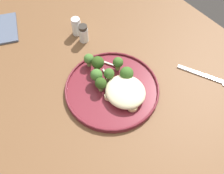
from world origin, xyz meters
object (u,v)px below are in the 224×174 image
seared_scallop_half_hidden (120,81)px  broccoli_floret_split_head (118,63)px  salt_shaker (76,26)px  dinner_plate (112,89)px  broccoli_floret_rear_charred (127,74)px  broccoli_floret_center_pile (101,84)px  broccoli_floret_left_leaning (109,74)px  seared_scallop_left_edge (132,106)px  dinner_fork (208,77)px  pepper_shaker (83,34)px  seared_scallop_right_edge (108,96)px  broccoli_floret_front_edge (98,63)px  seared_scallop_on_noodles (131,96)px  broccoli_floret_near_rim (96,75)px  folded_napkin (4,29)px  broccoli_floret_small_sprig (89,59)px

seared_scallop_half_hidden → broccoli_floret_split_head: broccoli_floret_split_head is taller
broccoli_floret_split_head → salt_shaker: size_ratio=0.73×
dinner_plate → broccoli_floret_rear_charred: (0.00, 0.06, 0.03)m
salt_shaker → broccoli_floret_center_pile: bearing=-18.0°
broccoli_floret_left_leaning → seared_scallop_left_edge: bearing=-3.8°
dinner_fork → salt_shaker: size_ratio=2.61×
broccoli_floret_split_head → salt_shaker: bearing=-177.8°
salt_shaker → pepper_shaker: size_ratio=1.00×
broccoli_floret_rear_charred → broccoli_floret_left_leaning: (-0.03, -0.04, 0.00)m
seared_scallop_right_edge → seared_scallop_left_edge: bearing=25.9°
seared_scallop_right_edge → broccoli_floret_front_edge: 0.12m
seared_scallop_left_edge → seared_scallop_half_hidden: seared_scallop_left_edge is taller
seared_scallop_on_noodles → pepper_shaker: bearing=173.8°
broccoli_floret_center_pile → salt_shaker: bearing=162.0°
seared_scallop_half_hidden → broccoli_floret_rear_charred: 0.03m
broccoli_floret_front_edge → pepper_shaker: size_ratio=0.85×
salt_shaker → broccoli_floret_split_head: bearing=2.2°
dinner_plate → salt_shaker: bearing=168.7°
seared_scallop_left_edge → seared_scallop_half_hidden: size_ratio=1.13×
seared_scallop_on_noodles → broccoli_floret_center_pile: broccoli_floret_center_pile is taller
broccoli_floret_near_rim → pepper_shaker: (-0.18, 0.08, -0.01)m
broccoli_floret_left_leaning → folded_napkin: bearing=-159.9°
broccoli_floret_small_sprig → dinner_fork: broccoli_floret_small_sprig is taller
broccoli_floret_split_head → broccoli_floret_left_leaning: broccoli_floret_left_leaning is taller
broccoli_floret_center_pile → broccoli_floret_left_leaning: bearing=105.4°
broccoli_floret_front_edge → broccoli_floret_left_leaning: bearing=1.6°
dinner_fork → broccoli_floret_front_edge: bearing=-131.8°
salt_shaker → pepper_shaker: same height
broccoli_floret_center_pile → broccoli_floret_rear_charred: bearing=76.8°
seared_scallop_right_edge → dinner_fork: bearing=67.0°
seared_scallop_left_edge → dinner_plate: bearing=-177.3°
broccoli_floret_left_leaning → folded_napkin: broccoli_floret_left_leaning is taller
broccoli_floret_left_leaning → dinner_fork: bearing=55.6°
seared_scallop_left_edge → seared_scallop_right_edge: bearing=-154.1°
dinner_plate → broccoli_floret_center_pile: broccoli_floret_center_pile is taller
seared_scallop_on_noodles → broccoli_floret_front_edge: bearing=-175.0°
broccoli_floret_near_rim → broccoli_floret_split_head: (-0.00, 0.08, -0.00)m
broccoli_floret_rear_charred → dinner_fork: broccoli_floret_rear_charred is taller
broccoli_floret_center_pile → folded_napkin: (-0.43, -0.11, -0.04)m
seared_scallop_on_noodles → broccoli_floret_split_head: 0.12m
broccoli_floret_left_leaning → seared_scallop_right_edge: bearing=-39.9°
seared_scallop_left_edge → pepper_shaker: bearing=171.0°
broccoli_floret_rear_charred → broccoli_floret_center_pile: broccoli_floret_rear_charred is taller
seared_scallop_left_edge → seared_scallop_right_edge: (-0.07, -0.03, 0.00)m
seared_scallop_right_edge → salt_shaker: size_ratio=0.36×
dinner_plate → broccoli_floret_near_rim: size_ratio=5.32×
dinner_plate → seared_scallop_on_noodles: size_ratio=8.51×
broccoli_floret_rear_charred → broccoli_floret_center_pile: 0.09m
broccoli_floret_near_rim → broccoli_floret_split_head: 0.08m
broccoli_floret_left_leaning → seared_scallop_half_hidden: bearing=35.3°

